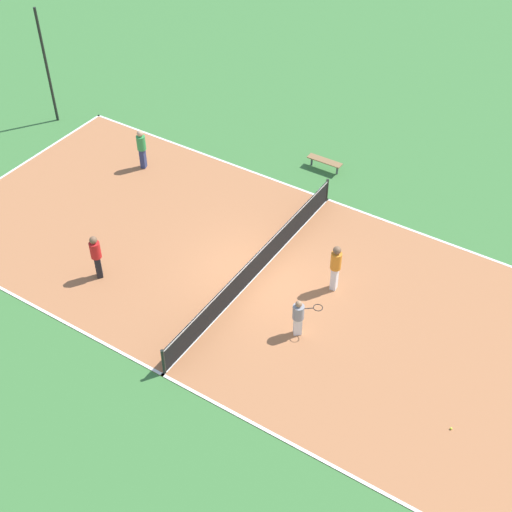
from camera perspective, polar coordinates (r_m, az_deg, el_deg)
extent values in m
plane|color=#3D7538|center=(24.39, 0.00, -1.59)|extent=(80.00, 80.00, 0.00)
cube|color=#AD6B42|center=(24.39, 0.00, -1.57)|extent=(10.39, 23.67, 0.02)
cube|color=white|center=(21.58, -7.47, -9.40)|extent=(0.10, 23.67, 0.00)
cube|color=white|center=(27.85, 5.72, 4.54)|extent=(0.10, 23.67, 0.00)
cube|color=white|center=(30.98, -18.83, 6.55)|extent=(10.39, 0.10, 0.00)
cube|color=white|center=(24.38, 0.00, -1.55)|extent=(10.39, 0.10, 0.00)
cylinder|color=black|center=(21.25, -7.42, -8.38)|extent=(0.10, 0.10, 0.99)
cylinder|color=black|center=(27.48, 5.69, 5.27)|extent=(0.10, 0.10, 0.99)
cube|color=black|center=(24.06, 0.00, -0.73)|extent=(10.09, 0.03, 0.94)
cube|color=white|center=(23.77, 0.00, 0.06)|extent=(10.09, 0.04, 0.06)
cube|color=olive|center=(29.29, 5.52, 7.60)|extent=(0.36, 1.48, 0.04)
cylinder|color=#4C4C51|center=(29.21, 6.51, 6.88)|extent=(0.08, 0.08, 0.41)
cylinder|color=#4C4C51|center=(29.64, 4.48, 7.59)|extent=(0.08, 0.08, 0.41)
cube|color=white|center=(23.75, 6.29, -1.77)|extent=(0.27, 0.23, 0.90)
cylinder|color=orange|center=(23.24, 6.42, -0.39)|extent=(0.40, 0.40, 0.63)
sphere|color=brown|center=(22.94, 6.51, 0.46)|extent=(0.27, 0.27, 0.27)
cube|color=black|center=(24.65, -12.49, -0.82)|extent=(0.32, 0.32, 0.86)
cylinder|color=red|center=(24.17, -12.74, 0.47)|extent=(0.51, 0.51, 0.60)
sphere|color=brown|center=(23.90, -12.89, 1.25)|extent=(0.26, 0.26, 0.26)
cube|color=navy|center=(29.63, -9.03, 7.74)|extent=(0.30, 0.27, 0.86)
cylinder|color=green|center=(29.24, -9.18, 8.93)|extent=(0.45, 0.45, 0.60)
sphere|color=tan|center=(29.01, -9.27, 9.65)|extent=(0.26, 0.26, 0.26)
cube|color=white|center=(22.27, 3.35, -5.57)|extent=(0.31, 0.32, 0.71)
cylinder|color=gray|center=(21.84, 3.41, -4.50)|extent=(0.51, 0.51, 0.49)
sphere|color=#A87A56|center=(21.58, 3.45, -3.84)|extent=(0.21, 0.21, 0.21)
cylinder|color=#262626|center=(21.79, 4.26, -4.20)|extent=(0.20, 0.24, 0.03)
torus|color=black|center=(21.84, 4.98, -4.14)|extent=(0.43, 0.43, 0.02)
sphere|color=#CCE033|center=(20.93, 15.34, -13.16)|extent=(0.07, 0.07, 0.07)
cylinder|color=black|center=(32.73, -16.40, 14.32)|extent=(0.12, 0.12, 5.18)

